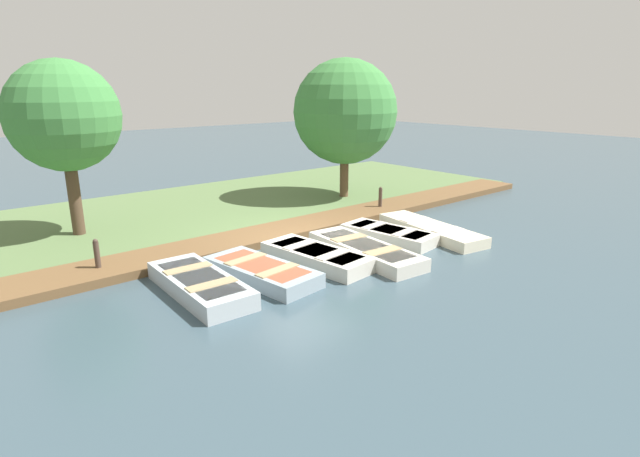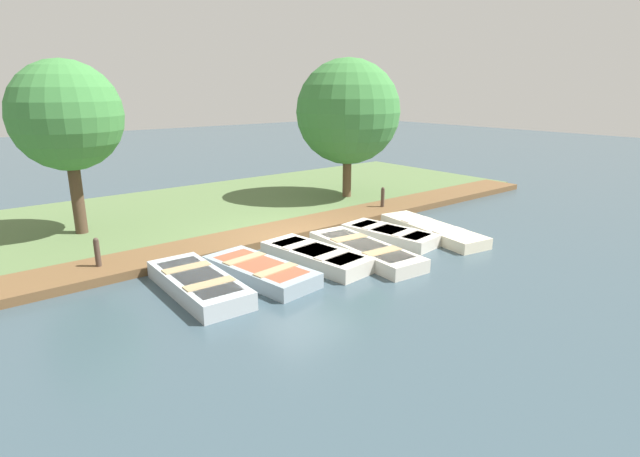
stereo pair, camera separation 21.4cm
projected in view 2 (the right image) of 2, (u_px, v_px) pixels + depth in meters
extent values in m
plane|color=#384C56|center=(301.00, 245.00, 13.70)|extent=(80.00, 80.00, 0.00)
cube|color=#567042|center=(215.00, 208.00, 17.40)|extent=(8.00, 24.00, 0.19)
cube|color=brown|center=(278.00, 232.00, 14.52)|extent=(1.50, 23.45, 0.21)
cube|color=#B2BCC1|center=(198.00, 284.00, 10.50)|extent=(3.09, 1.24, 0.38)
cube|color=beige|center=(198.00, 276.00, 10.45)|extent=(2.53, 0.97, 0.03)
cube|color=tan|center=(209.00, 283.00, 10.00)|extent=(0.34, 1.05, 0.03)
cube|color=tan|center=(187.00, 267.00, 10.89)|extent=(0.34, 1.05, 0.03)
cube|color=#8C9EA8|center=(260.00, 271.00, 11.28)|extent=(2.98, 1.53, 0.34)
cube|color=#994C33|center=(260.00, 265.00, 11.24)|extent=(2.44, 1.21, 0.03)
cube|color=tan|center=(276.00, 270.00, 10.87)|extent=(0.42, 1.11, 0.03)
cube|color=tan|center=(245.00, 258.00, 11.59)|extent=(0.42, 1.11, 0.03)
cube|color=beige|center=(316.00, 257.00, 12.22)|extent=(3.02, 1.44, 0.36)
cube|color=beige|center=(316.00, 250.00, 12.18)|extent=(2.47, 1.13, 0.03)
cube|color=beige|center=(332.00, 254.00, 11.80)|extent=(0.41, 1.04, 0.03)
cube|color=beige|center=(300.00, 244.00, 12.54)|extent=(0.41, 1.04, 0.03)
cube|color=beige|center=(365.00, 251.00, 12.70)|extent=(3.58, 1.39, 0.33)
cube|color=teal|center=(365.00, 245.00, 12.66)|extent=(2.93, 1.10, 0.03)
cube|color=tan|center=(382.00, 251.00, 12.13)|extent=(0.43, 1.03, 0.03)
cube|color=tan|center=(349.00, 238.00, 13.18)|extent=(0.43, 1.03, 0.03)
cube|color=beige|center=(390.00, 235.00, 14.04)|extent=(2.82, 1.44, 0.33)
cube|color=#994C33|center=(390.00, 230.00, 14.00)|extent=(2.31, 1.14, 0.03)
cube|color=beige|center=(405.00, 232.00, 13.66)|extent=(0.41, 1.01, 0.03)
cube|color=beige|center=(375.00, 226.00, 14.33)|extent=(0.41, 1.01, 0.03)
cube|color=beige|center=(432.00, 230.00, 14.53)|extent=(3.72, 1.59, 0.31)
cube|color=#4C709E|center=(432.00, 226.00, 14.49)|extent=(3.04, 1.26, 0.02)
cube|color=beige|center=(449.00, 231.00, 13.92)|extent=(0.51, 0.99, 0.03)
cube|color=beige|center=(417.00, 220.00, 15.06)|extent=(0.51, 0.99, 0.03)
cylinder|color=#47382D|center=(98.00, 258.00, 11.44)|extent=(0.13, 0.13, 0.81)
sphere|color=#47382D|center=(96.00, 240.00, 11.32)|extent=(0.11, 0.11, 0.11)
cylinder|color=#47382D|center=(383.00, 201.00, 17.10)|extent=(0.13, 0.13, 0.81)
sphere|color=#47382D|center=(383.00, 189.00, 16.99)|extent=(0.11, 0.11, 0.11)
cylinder|color=#4C3828|center=(77.00, 194.00, 13.87)|extent=(0.33, 0.33, 2.64)
sphere|color=#3D7F3D|center=(66.00, 116.00, 13.29)|extent=(2.94, 2.94, 2.94)
cylinder|color=brown|center=(347.00, 171.00, 18.60)|extent=(0.32, 0.32, 2.28)
sphere|color=#3D7F3D|center=(348.00, 112.00, 18.00)|extent=(3.76, 3.76, 3.76)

